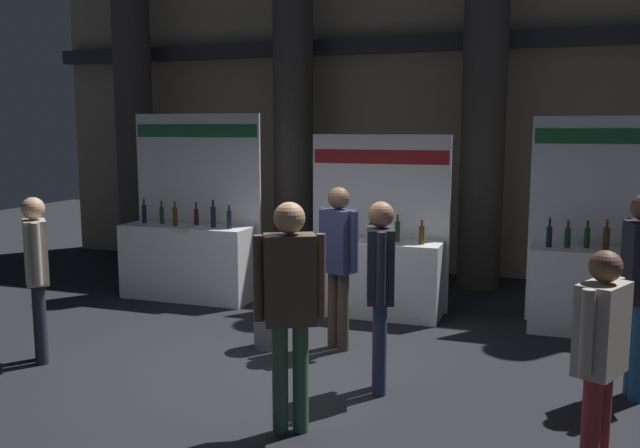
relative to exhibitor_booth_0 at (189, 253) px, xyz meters
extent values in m
plane|color=black|center=(2.27, -2.33, -0.63)|extent=(25.05, 25.05, 0.00)
cube|color=gray|center=(2.27, 2.87, 2.69)|extent=(12.53, 0.25, 6.65)
cube|color=#2D2D33|center=(2.27, 2.56, 3.02)|extent=(12.53, 0.20, 0.24)
cylinder|color=#423D38|center=(-2.17, 2.00, 2.52)|extent=(0.64, 0.64, 6.32)
cylinder|color=#423D38|center=(0.79, 2.00, 2.52)|extent=(0.64, 0.64, 6.32)
cylinder|color=#423D38|center=(3.75, 2.00, 2.52)|extent=(0.64, 0.64, 6.32)
cube|color=white|center=(0.00, -0.05, -0.12)|extent=(1.84, 0.60, 1.03)
cube|color=white|center=(0.00, 0.29, 0.65)|extent=(1.93, 0.04, 2.56)
cube|color=#1E6638|center=(0.00, 0.27, 1.69)|extent=(1.88, 0.01, 0.18)
cylinder|color=black|center=(-0.70, 0.00, 0.52)|extent=(0.06, 0.06, 0.26)
cylinder|color=black|center=(-0.70, 0.00, 0.68)|extent=(0.03, 0.03, 0.07)
cylinder|color=black|center=(-0.70, 0.00, 0.73)|extent=(0.03, 0.03, 0.02)
cylinder|color=#19381E|center=(-0.42, 0.01, 0.51)|extent=(0.06, 0.06, 0.23)
cylinder|color=#19381E|center=(-0.42, 0.01, 0.66)|extent=(0.03, 0.03, 0.07)
cylinder|color=black|center=(-0.42, 0.01, 0.71)|extent=(0.03, 0.03, 0.02)
cylinder|color=#472D14|center=(-0.13, -0.12, 0.52)|extent=(0.06, 0.06, 0.26)
cylinder|color=#472D14|center=(-0.13, -0.12, 0.69)|extent=(0.03, 0.03, 0.09)
cylinder|color=gold|center=(-0.13, -0.12, 0.74)|extent=(0.03, 0.03, 0.02)
cylinder|color=black|center=(0.14, -0.02, 0.51)|extent=(0.06, 0.06, 0.23)
cylinder|color=black|center=(0.14, -0.02, 0.66)|extent=(0.03, 0.03, 0.08)
cylinder|color=black|center=(0.14, -0.02, 0.71)|extent=(0.03, 0.03, 0.02)
cylinder|color=black|center=(0.42, -0.06, 0.53)|extent=(0.07, 0.07, 0.28)
cylinder|color=black|center=(0.42, -0.06, 0.71)|extent=(0.03, 0.03, 0.08)
cylinder|color=black|center=(0.42, -0.06, 0.76)|extent=(0.03, 0.03, 0.02)
cylinder|color=black|center=(0.69, -0.12, 0.52)|extent=(0.06, 0.06, 0.24)
cylinder|color=black|center=(0.69, -0.12, 0.68)|extent=(0.03, 0.03, 0.08)
cylinder|color=gold|center=(0.69, -0.12, 0.73)|extent=(0.03, 0.03, 0.02)
cube|color=silver|center=(0.16, -0.23, 0.40)|extent=(0.22, 0.34, 0.02)
cube|color=white|center=(2.63, -0.01, -0.16)|extent=(1.73, 0.60, 0.96)
cube|color=white|center=(2.63, 0.33, 0.51)|extent=(1.82, 0.04, 2.28)
cube|color=maroon|center=(2.63, 0.31, 1.36)|extent=(1.77, 0.01, 0.18)
cylinder|color=black|center=(2.01, -0.10, 0.46)|extent=(0.07, 0.07, 0.28)
cylinder|color=black|center=(2.01, -0.10, 0.64)|extent=(0.03, 0.03, 0.08)
cylinder|color=red|center=(2.01, -0.10, 0.68)|extent=(0.03, 0.03, 0.02)
cylinder|color=black|center=(2.33, 0.03, 0.45)|extent=(0.07, 0.07, 0.25)
cylinder|color=black|center=(2.33, 0.03, 0.61)|extent=(0.03, 0.03, 0.07)
cylinder|color=red|center=(2.33, 0.03, 0.66)|extent=(0.03, 0.03, 0.02)
cylinder|color=#19381E|center=(2.62, -0.05, 0.43)|extent=(0.07, 0.07, 0.22)
cylinder|color=#19381E|center=(2.62, -0.05, 0.58)|extent=(0.03, 0.03, 0.06)
cylinder|color=black|center=(2.62, -0.05, 0.62)|extent=(0.03, 0.03, 0.02)
cylinder|color=#19381E|center=(2.94, 0.02, 0.45)|extent=(0.06, 0.06, 0.25)
cylinder|color=#19381E|center=(2.94, 0.02, 0.61)|extent=(0.03, 0.03, 0.07)
cylinder|color=red|center=(2.94, 0.02, 0.66)|extent=(0.03, 0.03, 0.02)
cylinder|color=#472D14|center=(3.27, -0.08, 0.43)|extent=(0.07, 0.07, 0.22)
cylinder|color=#472D14|center=(3.27, -0.08, 0.58)|extent=(0.03, 0.03, 0.06)
cylinder|color=red|center=(3.27, -0.08, 0.62)|extent=(0.03, 0.03, 0.02)
cube|color=white|center=(5.46, 0.06, -0.14)|extent=(1.85, 0.60, 0.99)
cube|color=white|center=(5.46, 0.40, 0.62)|extent=(1.94, 0.04, 2.50)
cube|color=#1E6638|center=(5.46, 0.38, 1.63)|extent=(1.88, 0.01, 0.18)
cylinder|color=black|center=(4.73, 0.04, 0.47)|extent=(0.07, 0.07, 0.24)
cylinder|color=black|center=(4.73, 0.04, 0.64)|extent=(0.03, 0.03, 0.09)
cylinder|color=red|center=(4.73, 0.04, 0.69)|extent=(0.03, 0.03, 0.02)
cylinder|color=#19381E|center=(4.94, 0.09, 0.47)|extent=(0.07, 0.07, 0.23)
cylinder|color=#19381E|center=(4.94, 0.09, 0.62)|extent=(0.03, 0.03, 0.09)
cylinder|color=gold|center=(4.94, 0.09, 0.68)|extent=(0.03, 0.03, 0.02)
cylinder|color=#19381E|center=(5.15, 0.12, 0.47)|extent=(0.07, 0.07, 0.23)
cylinder|color=#19381E|center=(5.15, 0.12, 0.62)|extent=(0.03, 0.03, 0.07)
cylinder|color=black|center=(5.15, 0.12, 0.66)|extent=(0.03, 0.03, 0.02)
cylinder|color=#472D14|center=(5.35, 0.05, 0.48)|extent=(0.07, 0.07, 0.26)
cylinder|color=#472D14|center=(5.35, 0.05, 0.65)|extent=(0.03, 0.03, 0.08)
cylinder|color=red|center=(5.35, 0.05, 0.70)|extent=(0.03, 0.03, 0.02)
cylinder|color=black|center=(5.58, 0.13, 0.49)|extent=(0.06, 0.06, 0.27)
cylinder|color=black|center=(5.58, 0.13, 0.67)|extent=(0.03, 0.03, 0.08)
cylinder|color=red|center=(5.58, 0.13, 0.72)|extent=(0.03, 0.03, 0.02)
cylinder|color=slate|center=(1.91, -1.62, -0.34)|extent=(0.34, 0.34, 0.59)
torus|color=black|center=(1.91, -1.62, -0.03)|extent=(0.34, 0.34, 0.02)
cylinder|color=navy|center=(3.35, -2.52, -0.22)|extent=(0.12, 0.12, 0.83)
cylinder|color=navy|center=(3.31, -2.36, -0.22)|extent=(0.12, 0.12, 0.83)
cube|color=#23232D|center=(3.33, -2.44, 0.53)|extent=(0.32, 0.41, 0.66)
sphere|color=#8C6647|center=(3.33, -2.44, 0.98)|extent=(0.23, 0.23, 0.23)
cylinder|color=#23232D|center=(3.39, -2.66, 0.55)|extent=(0.08, 0.08, 0.63)
cylinder|color=#23232D|center=(3.27, -2.22, 0.55)|extent=(0.08, 0.08, 0.63)
cylinder|color=#47382D|center=(2.69, -1.46, -0.21)|extent=(0.12, 0.12, 0.84)
cylinder|color=#47382D|center=(2.56, -1.41, -0.21)|extent=(0.12, 0.12, 0.84)
cube|color=navy|center=(2.63, -1.43, 0.55)|extent=(0.41, 0.36, 0.67)
sphere|color=brown|center=(2.63, -1.43, 1.00)|extent=(0.23, 0.23, 0.23)
cylinder|color=navy|center=(2.83, -1.52, 0.56)|extent=(0.08, 0.08, 0.64)
cylinder|color=navy|center=(2.43, -1.35, 0.56)|extent=(0.08, 0.08, 0.64)
cylinder|color=#33563D|center=(2.81, -3.50, -0.20)|extent=(0.12, 0.12, 0.88)
cylinder|color=#33563D|center=(2.95, -3.43, -0.20)|extent=(0.12, 0.12, 0.88)
cube|color=#47382D|center=(2.88, -3.47, 0.59)|extent=(0.45, 0.39, 0.69)
sphere|color=tan|center=(2.88, -3.47, 1.06)|extent=(0.24, 0.24, 0.24)
cylinder|color=#47382D|center=(2.67, -3.58, 0.61)|extent=(0.08, 0.08, 0.66)
cylinder|color=#47382D|center=(3.09, -3.36, 0.61)|extent=(0.08, 0.08, 0.66)
cylinder|color=navy|center=(5.50, -1.94, -0.20)|extent=(0.12, 0.12, 0.88)
cylinder|color=navy|center=(5.48, -1.80, -0.20)|extent=(0.12, 0.12, 0.88)
cylinder|color=#23232D|center=(5.45, -1.65, 0.61)|extent=(0.08, 0.08, 0.66)
cylinder|color=maroon|center=(5.11, -3.44, -0.25)|extent=(0.12, 0.12, 0.77)
cylinder|color=maroon|center=(5.04, -3.58, -0.25)|extent=(0.12, 0.12, 0.77)
cube|color=#ADA393|center=(5.08, -3.51, 0.43)|extent=(0.38, 0.44, 0.61)
sphere|color=brown|center=(5.08, -3.51, 0.85)|extent=(0.21, 0.21, 0.21)
cylinder|color=#ADA393|center=(5.18, -3.30, 0.45)|extent=(0.08, 0.08, 0.58)
cylinder|color=#ADA393|center=(4.98, -3.72, 0.45)|extent=(0.08, 0.08, 0.58)
cylinder|color=#23232D|center=(-0.06, -2.85, -0.23)|extent=(0.12, 0.12, 0.81)
cylinder|color=#23232D|center=(-0.17, -2.74, -0.23)|extent=(0.12, 0.12, 0.81)
cube|color=#ADA393|center=(-0.11, -2.80, 0.50)|extent=(0.39, 0.39, 0.64)
sphere|color=tan|center=(-0.11, -2.80, 0.94)|extent=(0.22, 0.22, 0.22)
cylinder|color=#ADA393|center=(0.04, -2.95, 0.52)|extent=(0.08, 0.08, 0.61)
cylinder|color=#ADA393|center=(-0.27, -2.64, 0.52)|extent=(0.08, 0.08, 0.61)
camera|label=1|loc=(4.71, -8.11, 1.73)|focal=37.74mm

